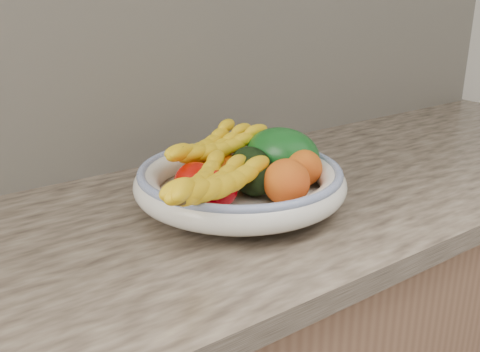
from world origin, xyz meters
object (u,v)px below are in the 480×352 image
banana_bunch_back (213,151)px  fruit_bowl (240,182)px  green_mango (282,155)px  banana_bunch_front (211,188)px

banana_bunch_back → fruit_bowl: bearing=-106.9°
fruit_bowl → green_mango: green_mango is taller
fruit_bowl → banana_bunch_back: 0.09m
fruit_bowl → green_mango: size_ratio=2.54×
fruit_bowl → banana_bunch_front: size_ratio=1.34×
banana_bunch_back → banana_bunch_front: (-0.10, -0.15, -0.01)m
fruit_bowl → banana_bunch_back: (-0.00, 0.08, 0.04)m
fruit_bowl → banana_bunch_front: (-0.11, -0.07, 0.03)m
fruit_bowl → banana_bunch_back: size_ratio=1.44×
green_mango → banana_bunch_front: bearing=176.2°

